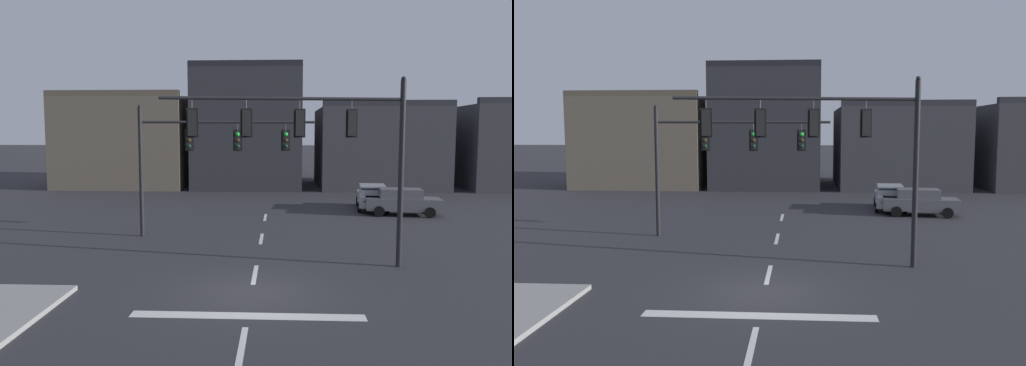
% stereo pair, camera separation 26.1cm
% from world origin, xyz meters
% --- Properties ---
extents(ground_plane, '(400.00, 400.00, 0.00)m').
position_xyz_m(ground_plane, '(0.00, 0.00, 0.00)').
color(ground_plane, '#2B2B30').
extents(stop_bar_paint, '(6.40, 0.50, 0.01)m').
position_xyz_m(stop_bar_paint, '(0.00, -2.00, 0.00)').
color(stop_bar_paint, silver).
rests_on(stop_bar_paint, ground).
extents(lane_centreline, '(0.16, 26.40, 0.01)m').
position_xyz_m(lane_centreline, '(0.00, 2.00, 0.00)').
color(lane_centreline, silver).
rests_on(lane_centreline, ground).
extents(signal_mast_near_side, '(8.71, 1.42, 6.97)m').
position_xyz_m(signal_mast_near_side, '(2.27, 2.89, 4.81)').
color(signal_mast_near_side, black).
rests_on(signal_mast_near_side, ground).
extents(signal_mast_far_side, '(8.37, 1.00, 6.29)m').
position_xyz_m(signal_mast_far_side, '(-2.96, 8.61, 4.22)').
color(signal_mast_far_side, black).
rests_on(signal_mast_far_side, ground).
extents(car_lot_nearside, '(2.32, 4.60, 1.61)m').
position_xyz_m(car_lot_nearside, '(6.87, 17.50, 0.86)').
color(car_lot_nearside, '#9EA0A5').
rests_on(car_lot_nearside, ground).
extents(car_lot_middle, '(4.60, 2.31, 1.61)m').
position_xyz_m(car_lot_middle, '(8.27, 15.28, 0.86)').
color(car_lot_middle, slate).
rests_on(car_lot_middle, ground).
extents(building_row, '(47.43, 13.96, 11.01)m').
position_xyz_m(building_row, '(2.52, 32.56, 4.33)').
color(building_row, '#665B4C').
rests_on(building_row, ground).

